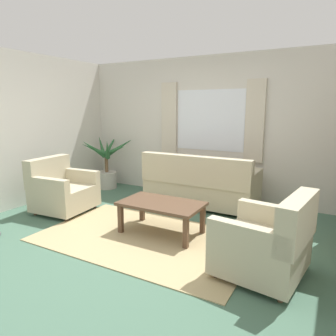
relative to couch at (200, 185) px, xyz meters
name	(u,v)px	position (x,y,z in m)	size (l,w,h in m)	color
ground_plane	(145,238)	(-0.09, -1.58, -0.37)	(6.24, 6.24, 0.00)	#476B56
wall_back	(211,128)	(-0.09, 0.68, 0.93)	(5.32, 0.12, 2.60)	silver
wall_left	(8,131)	(-2.75, -1.58, 0.93)	(0.12, 4.40, 2.60)	silver
window_with_curtains	(209,120)	(-0.09, 0.60, 1.08)	(1.98, 0.07, 1.40)	white
area_rug	(145,238)	(-0.09, -1.58, -0.36)	(2.75, 1.67, 0.01)	tan
couch	(200,185)	(0.00, 0.00, 0.00)	(1.90, 0.82, 0.92)	#BCB293
armchair_left	(62,190)	(-1.88, -1.33, -0.01)	(0.88, 0.90, 0.88)	#BCB293
armchair_right	(267,243)	(1.48, -1.73, -0.01)	(0.93, 0.94, 0.88)	#BCB293
coffee_table	(162,206)	(0.02, -1.33, 0.01)	(1.10, 0.64, 0.44)	brown
potted_plant	(107,166)	(-2.20, 0.18, 0.10)	(1.00, 1.26, 1.14)	#B7B2A8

